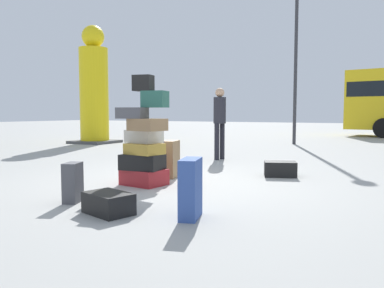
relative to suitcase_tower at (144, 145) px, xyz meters
name	(u,v)px	position (x,y,z in m)	size (l,w,h in m)	color
ground_plane	(166,183)	(0.20, 0.31, -0.64)	(80.00, 80.00, 0.00)	#9E9E99
suitcase_tower	(144,145)	(0.00, 0.00, 0.00)	(0.79, 0.67, 1.72)	maroon
suitcase_brown_behind_tower	(170,159)	(-0.04, 0.84, -0.31)	(0.26, 0.41, 0.65)	olive
suitcase_black_right_side	(280,169)	(1.68, 1.83, -0.50)	(0.56, 0.36, 0.27)	black
suitcase_charcoal_left_side	(73,183)	(-0.13, -1.41, -0.39)	(0.18, 0.28, 0.51)	#4C4C51
suitcase_navy_foreground_far	(191,188)	(1.55, -1.38, -0.32)	(0.19, 0.43, 0.65)	#334F99
suitcase_black_upright_blue	(108,203)	(0.65, -1.65, -0.52)	(0.56, 0.37, 0.24)	black
person_bearded_onlooker	(220,117)	(-0.33, 3.69, 0.40)	(0.30, 0.33, 1.74)	black
yellow_dummy_statue	(94,91)	(-6.62, 6.33, 1.31)	(1.49, 1.49, 4.37)	yellow
lamp_post	(296,27)	(0.19, 9.27, 3.53)	(0.36, 0.36, 6.45)	#333338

